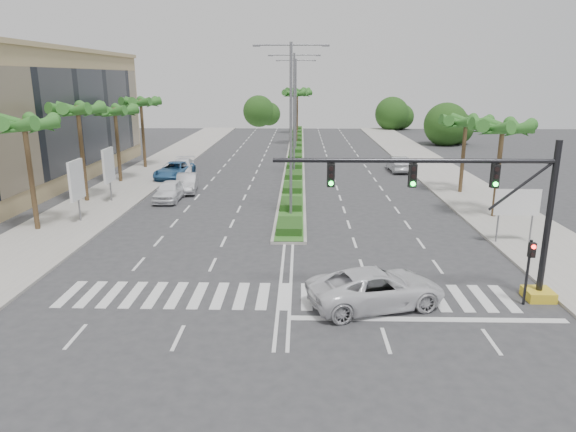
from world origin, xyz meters
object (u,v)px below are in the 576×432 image
Objects in this scene: car_parked_c at (174,171)px; car_parked_b at (187,183)px; car_parked_d at (182,167)px; car_crossing at (376,288)px; car_right at (398,164)px; car_parked_a at (169,191)px.

car_parked_b is at bearing -59.80° from car_parked_c.
car_parked_b is 7.99m from car_parked_d.
car_crossing is at bearing -66.98° from car_parked_b.
car_parked_c is (-2.53, 5.96, 0.03)m from car_parked_b.
car_crossing is (13.31, -22.97, 0.05)m from car_parked_b.
car_parked_d is (-2.14, 7.70, 0.04)m from car_parked_b.
car_crossing is 1.22× the size of car_right.
car_crossing reaches higher than car_parked_d.
car_parked_d reaches higher than car_parked_a.
car_parked_b is 0.81× the size of car_parked_c.
car_crossing is (15.45, -30.67, 0.01)m from car_parked_d.
car_parked_c is at bearing 102.12° from car_parked_a.
car_parked_b is at bearing 12.89° from car_crossing.
car_right reaches higher than car_parked_a.
car_parked_b is (0.69, 3.35, -0.03)m from car_parked_a.
car_crossing is (14.00, -19.62, 0.03)m from car_parked_a.
car_right is at bearing 18.58° from car_parked_c.
car_parked_b is 26.55m from car_crossing.
car_parked_b is 6.47m from car_parked_c.
car_right is (22.87, 4.59, -0.00)m from car_parked_c.
car_crossing is at bearing -53.52° from car_parked_a.
car_parked_a is 24.10m from car_crossing.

